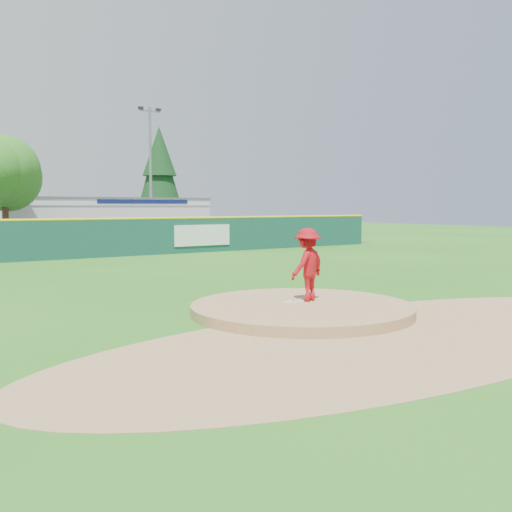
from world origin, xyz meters
TOP-DOWN VIEW (x-y plane):
  - ground at (0.00, 0.00)m, footprint 120.00×120.00m
  - pitchers_mound at (0.00, 0.00)m, footprint 5.50×5.50m
  - pitching_rubber at (0.00, 0.30)m, footprint 0.60×0.15m
  - infield_dirt_arc at (0.00, -3.00)m, footprint 15.40×15.40m
  - parking_lot at (0.00, 27.00)m, footprint 44.00×16.00m
  - pitcher at (0.41, 0.29)m, footprint 1.35×1.01m
  - van at (5.80, 20.60)m, footprint 4.76×3.36m
  - pool_building_grp at (6.00, 31.99)m, footprint 15.20×8.20m
  - fence_banners at (-0.57, 17.92)m, footprint 19.17×0.04m
  - outfield_fence at (0.00, 18.00)m, footprint 40.00×0.14m
  - deciduous_tree at (-2.00, 25.00)m, footprint 5.60×5.60m
  - conifer_tree at (13.00, 36.00)m, footprint 4.40×4.40m
  - light_pole_right at (9.00, 29.00)m, footprint 1.75×0.25m

SIDE VIEW (x-z plane):
  - ground at x=0.00m, z-range 0.00..0.00m
  - pitchers_mound at x=0.00m, z-range -0.25..0.25m
  - infield_dirt_arc at x=0.00m, z-range 0.00..0.01m
  - parking_lot at x=0.00m, z-range 0.00..0.02m
  - pitching_rubber at x=0.00m, z-range 0.25..0.29m
  - van at x=5.80m, z-range 0.02..1.23m
  - fence_banners at x=-0.57m, z-range 0.40..1.60m
  - outfield_fence at x=0.00m, z-range 0.05..2.12m
  - pitcher at x=0.41m, z-range 0.25..2.11m
  - pool_building_grp at x=6.00m, z-range 0.01..3.32m
  - deciduous_tree at x=-2.00m, z-range 0.87..8.23m
  - conifer_tree at x=13.00m, z-range 0.79..10.29m
  - light_pole_right at x=9.00m, z-range 0.54..10.54m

